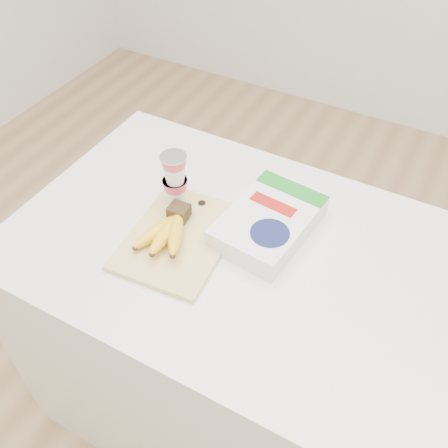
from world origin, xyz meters
name	(u,v)px	position (x,y,z in m)	size (l,w,h in m)	color
room	(241,26)	(0.00, 0.00, 1.35)	(4.00, 4.00, 4.00)	tan
table	(233,337)	(0.00, 0.00, 0.41)	(1.09, 0.73, 0.82)	white
cutting_board	(179,238)	(-0.13, -0.05, 0.83)	(0.23, 0.31, 0.02)	#DFCB7A
bananas	(168,230)	(-0.15, -0.07, 0.86)	(0.13, 0.18, 0.06)	#382816
yogurt_stack	(175,179)	(-0.19, 0.04, 0.92)	(0.07, 0.07, 0.15)	white
cereal_box	(269,222)	(0.05, 0.08, 0.85)	(0.21, 0.29, 0.06)	white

